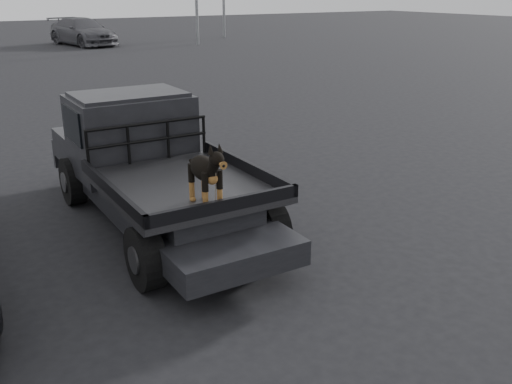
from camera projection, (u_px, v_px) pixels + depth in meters
ground at (226, 295)px, 6.47m from camera, size 120.00×120.00×0.00m
flatbed_ute at (157, 195)px, 8.26m from camera, size 2.00×5.40×0.92m
ute_cab at (130, 121)px, 8.72m from camera, size 1.72×1.30×0.88m
headache_rack at (149, 142)px, 8.17m from camera, size 1.80×0.08×0.55m
dog at (205, 174)px, 6.49m from camera, size 0.32×0.60×0.74m
distant_car_b at (83, 32)px, 33.86m from camera, size 3.33×5.76×1.57m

